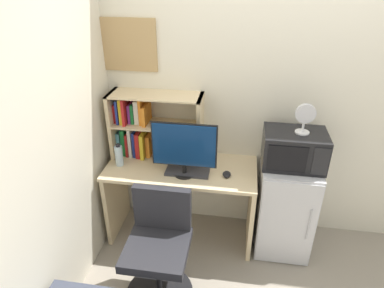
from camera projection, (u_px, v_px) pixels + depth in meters
wall_back at (343, 104)px, 2.74m from camera, size 6.40×0.04×2.60m
desk at (182, 188)px, 3.02m from camera, size 1.30×0.59×0.75m
hutch_bookshelf at (144, 125)px, 2.96m from camera, size 0.80×0.28×0.60m
monitor at (184, 147)px, 2.69m from camera, size 0.53×0.17×0.47m
keyboard at (187, 172)px, 2.82m from camera, size 0.37×0.16×0.02m
computer_mouse at (227, 174)px, 2.77m from camera, size 0.07×0.09×0.04m
water_bottle at (119, 155)px, 2.90m from camera, size 0.07×0.07×0.21m
mini_fridge at (284, 206)px, 2.94m from camera, size 0.46×0.52×0.87m
microwave at (294, 149)px, 2.67m from camera, size 0.49×0.35×0.29m
desk_fan at (305, 117)px, 2.52m from camera, size 0.15×0.11×0.24m
desk_chair at (159, 253)px, 2.51m from camera, size 0.52×0.52×0.89m
wall_corkboard at (124, 45)px, 2.77m from camera, size 0.56×0.02×0.43m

